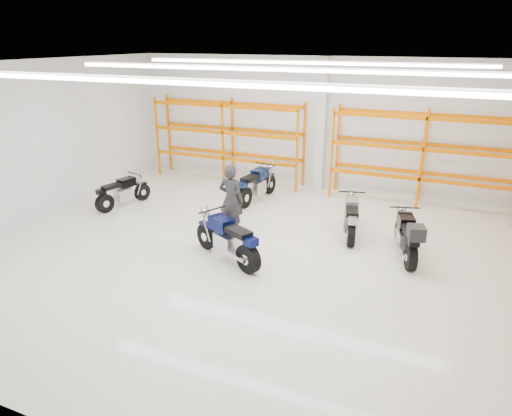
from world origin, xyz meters
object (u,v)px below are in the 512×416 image
at_px(motorcycle_back_b, 255,186).
at_px(standing_man, 231,200).
at_px(motorcycle_main, 229,241).
at_px(motorcycle_back_c, 351,218).
at_px(structural_column, 321,125).
at_px(motorcycle_back_d, 407,237).
at_px(motorcycle_back_a, 121,193).

distance_m(motorcycle_back_b, standing_man, 2.73).
xyz_separation_m(motorcycle_main, motorcycle_back_c, (2.36, 2.65, -0.04)).
distance_m(motorcycle_back_b, structural_column, 3.15).
xyz_separation_m(motorcycle_back_b, motorcycle_back_d, (4.98, -2.42, 0.03)).
distance_m(motorcycle_main, motorcycle_back_a, 5.22).
relative_size(motorcycle_back_c, standing_man, 1.10).
bearing_deg(motorcycle_back_a, motorcycle_back_d, -1.81).
xyz_separation_m(motorcycle_back_d, standing_man, (-4.56, -0.24, 0.41)).
bearing_deg(motorcycle_back_c, motorcycle_back_d, -29.23).
height_order(motorcycle_main, motorcycle_back_b, motorcycle_main).
xyz_separation_m(motorcycle_main, motorcycle_back_d, (3.88, 1.80, 0.02)).
bearing_deg(standing_man, motorcycle_back_c, -158.22).
bearing_deg(motorcycle_back_c, standing_man, -160.20).
bearing_deg(motorcycle_back_b, motorcycle_main, -75.49).
bearing_deg(motorcycle_back_a, motorcycle_main, -23.42).
bearing_deg(motorcycle_back_a, standing_man, -7.12).
height_order(motorcycle_main, motorcycle_back_a, motorcycle_main).
distance_m(motorcycle_main, motorcycle_back_c, 3.55).
xyz_separation_m(motorcycle_back_d, structural_column, (-3.45, 4.58, 1.69)).
relative_size(motorcycle_back_b, structural_column, 0.51).
xyz_separation_m(motorcycle_back_a, standing_man, (4.11, -0.51, 0.51)).
distance_m(standing_man, structural_column, 5.11).
relative_size(motorcycle_back_a, motorcycle_back_d, 0.88).
height_order(motorcycle_main, motorcycle_back_d, motorcycle_back_d).
distance_m(motorcycle_back_a, standing_man, 4.17).
distance_m(motorcycle_back_a, motorcycle_back_b, 4.27).
bearing_deg(motorcycle_back_d, structural_column, 126.97).
xyz_separation_m(standing_man, structural_column, (1.11, 4.82, 1.28)).
height_order(motorcycle_main, motorcycle_back_c, motorcycle_main).
bearing_deg(motorcycle_back_d, motorcycle_back_b, 154.03).
relative_size(motorcycle_back_b, motorcycle_back_d, 1.03).
relative_size(motorcycle_back_a, motorcycle_back_c, 0.92).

